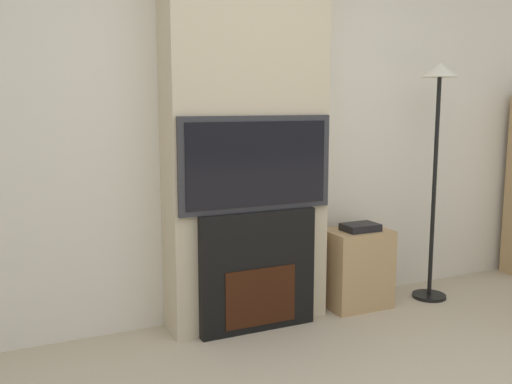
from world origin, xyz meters
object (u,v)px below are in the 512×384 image
Objects in this scene: media_stand at (357,267)px; fireplace at (256,271)px; floor_lamp at (437,125)px; television at (256,164)px.

fireplace is at bearing -175.29° from media_stand.
fireplace is 0.45× the size of floor_lamp.
television is 1.43m from floor_lamp.
television is 0.59× the size of floor_lamp.
fireplace is at bearing 90.00° from television.
fireplace is 1.28× the size of media_stand.
television is at bearing -175.15° from media_stand.
floor_lamp reaches higher than fireplace.
television is (0.00, -0.00, 0.68)m from fireplace.
floor_lamp is at bearing -8.13° from media_stand.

